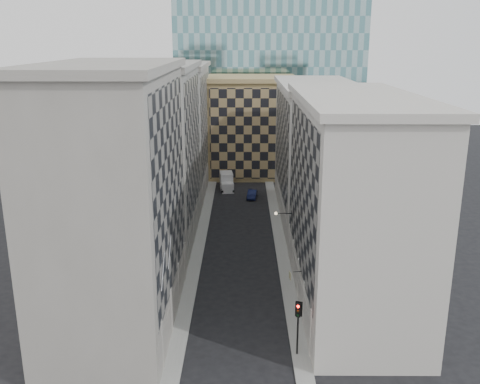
{
  "coord_description": "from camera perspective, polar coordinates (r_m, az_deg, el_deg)",
  "views": [
    {
      "loc": [
        0.37,
        -34.53,
        25.58
      ],
      "look_at": [
        0.1,
        14.47,
        11.5
      ],
      "focal_mm": 40.0,
      "sensor_mm": 36.0,
      "label": 1
    }
  ],
  "objects": [
    {
      "name": "sidewalk_east",
      "position": [
        69.56,
        4.33,
        -5.53
      ],
      "size": [
        1.5,
        100.0,
        0.15
      ],
      "primitive_type": "cube",
      "color": "gray",
      "rests_on": "ground"
    },
    {
      "name": "bldg_left_a",
      "position": [
        48.88,
        -13.01,
        -0.74
      ],
      "size": [
        10.8,
        22.8,
        23.7
      ],
      "color": "gray",
      "rests_on": "ground"
    },
    {
      "name": "bracket_lamp",
      "position": [
        61.79,
        4.02,
        -2.29
      ],
      "size": [
        1.98,
        0.36,
        0.36
      ],
      "color": "black",
      "rests_on": "ground"
    },
    {
      "name": "sidewalk_west",
      "position": [
        69.62,
        -4.36,
        -5.51
      ],
      "size": [
        1.5,
        100.0,
        0.15
      ],
      "primitive_type": "cube",
      "color": "gray",
      "rests_on": "ground"
    },
    {
      "name": "bldg_left_c",
      "position": [
        91.44,
        -6.8,
        6.63
      ],
      "size": [
        10.8,
        22.8,
        21.7
      ],
      "color": "gray",
      "rests_on": "ground"
    },
    {
      "name": "dark_car",
      "position": [
        88.95,
        1.31,
        -0.22
      ],
      "size": [
        1.92,
        4.34,
        1.38
      ],
      "primitive_type": "imported",
      "rotation": [
        0.0,
        0.0,
        -0.11
      ],
      "color": "#10173D",
      "rests_on": "ground"
    },
    {
      "name": "bldg_left_b",
      "position": [
        69.93,
        -8.97,
        4.07
      ],
      "size": [
        10.8,
        22.8,
        22.7
      ],
      "color": "gray",
      "rests_on": "ground"
    },
    {
      "name": "box_truck",
      "position": [
        93.98,
        -1.43,
        1.03
      ],
      "size": [
        2.71,
        5.5,
        2.91
      ],
      "rotation": [
        0.0,
        0.0,
        0.11
      ],
      "color": "silver",
      "rests_on": "ground"
    },
    {
      "name": "shop_sign",
      "position": [
        51.87,
        5.42,
        -8.83
      ],
      "size": [
        1.21,
        0.73,
        0.81
      ],
      "rotation": [
        0.0,
        0.0,
        0.16
      ],
      "color": "black",
      "rests_on": "ground"
    },
    {
      "name": "tan_block",
      "position": [
        103.71,
        1.22,
        7.07
      ],
      "size": [
        16.8,
        14.8,
        18.8
      ],
      "color": "tan",
      "rests_on": "ground"
    },
    {
      "name": "church_tower",
      "position": [
        116.54,
        0.14,
        16.71
      ],
      "size": [
        7.2,
        7.2,
        51.5
      ],
      "color": "#2C2822",
      "rests_on": "ground"
    },
    {
      "name": "traffic_light",
      "position": [
        45.34,
        6.22,
        -13.14
      ],
      "size": [
        0.59,
        0.57,
        4.75
      ],
      "rotation": [
        0.0,
        0.0,
        -0.29
      ],
      "color": "black",
      "rests_on": "sidewalk_east"
    },
    {
      "name": "bldg_right_b",
      "position": [
        78.84,
        8.0,
        4.36
      ],
      "size": [
        10.8,
        28.8,
        19.7
      ],
      "color": "beige",
      "rests_on": "ground"
    },
    {
      "name": "flagpoles_left",
      "position": [
        44.63,
        -7.86,
        -7.33
      ],
      "size": [
        0.1,
        6.33,
        2.33
      ],
      "color": "gray",
      "rests_on": "ground"
    },
    {
      "name": "bldg_right_a",
      "position": [
        52.89,
        11.76,
        -1.09
      ],
      "size": [
        10.8,
        26.8,
        20.7
      ],
      "color": "beige",
      "rests_on": "ground"
    }
  ]
}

